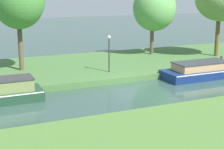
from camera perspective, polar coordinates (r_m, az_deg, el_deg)
ground_plane at (r=21.96m, az=4.30°, el=-2.64°), size 120.00×120.00×0.00m
riverbank_far at (r=28.08m, az=-2.44°, el=1.39°), size 72.00×10.00×0.40m
navy_barge at (r=25.93m, az=14.44°, el=0.61°), size 6.04×2.22×1.16m
willow_tree_centre at (r=31.70m, az=6.87°, el=10.56°), size 3.78×3.77×6.12m
lamp_post at (r=24.83m, az=-0.47°, el=4.18°), size 0.24×0.24×2.61m
mooring_post_near at (r=28.78m, az=17.24°, el=2.19°), size 0.17×0.17×0.68m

